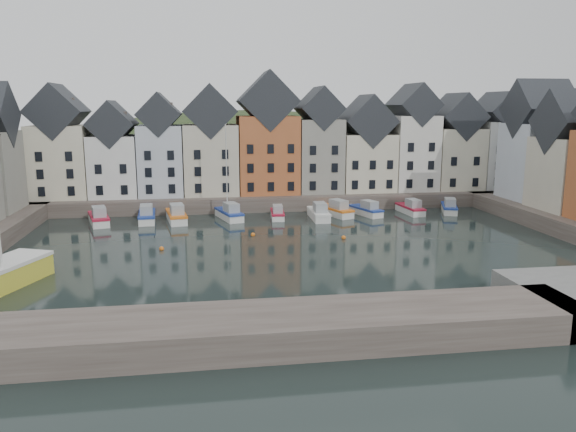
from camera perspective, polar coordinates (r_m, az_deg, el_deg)
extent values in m
plane|color=black|center=(57.71, 1.11, -3.70)|extent=(260.00, 260.00, 0.00)
cube|color=#473D37|center=(86.60, -2.27, 1.99)|extent=(90.00, 16.00, 2.00)
cube|color=#473D37|center=(35.73, -8.95, -11.71)|extent=(50.00, 6.00, 2.00)
ellipsoid|color=#20341A|center=(116.10, -3.65, -5.27)|extent=(153.60, 70.40, 64.00)
sphere|color=black|center=(106.15, -11.17, 7.67)|extent=(5.77, 5.77, 5.77)
sphere|color=black|center=(120.89, 7.92, 7.90)|extent=(5.27, 5.27, 5.27)
sphere|color=black|center=(116.93, 12.13, 7.53)|extent=(5.07, 5.07, 5.07)
sphere|color=black|center=(112.91, 3.52, 7.60)|extent=(5.01, 5.01, 5.01)
sphere|color=black|center=(115.35, -22.94, 6.20)|extent=(3.94, 3.94, 3.94)
sphere|color=black|center=(121.45, 9.57, 7.83)|extent=(5.21, 5.21, 5.21)
sphere|color=black|center=(114.36, -2.93, 7.91)|extent=(5.45, 5.45, 5.45)
sphere|color=black|center=(113.85, 16.01, 6.92)|extent=(4.49, 4.49, 4.49)
cube|color=beige|center=(85.60, -22.01, 5.15)|extent=(7.67, 8.00, 10.07)
cube|color=black|center=(85.25, -22.36, 9.79)|extent=(7.67, 8.16, 7.67)
cube|color=silver|center=(84.30, -17.16, 4.89)|extent=(6.56, 8.00, 8.61)
cube|color=black|center=(83.91, -17.39, 8.91)|extent=(6.56, 8.16, 6.56)
cube|color=silver|center=(83.52, -12.73, 5.54)|extent=(6.20, 8.00, 10.02)
cube|color=black|center=(83.17, -12.92, 10.03)|extent=(6.20, 8.16, 6.20)
cube|color=beige|center=(83.33, -7.83, 5.72)|extent=(7.70, 8.00, 10.08)
cube|color=black|center=(82.97, -7.96, 10.50)|extent=(7.70, 8.16, 7.70)
cube|color=#B15D32|center=(83.82, -2.10, 6.26)|extent=(8.69, 8.00, 11.28)
cube|color=black|center=(83.51, -2.14, 11.59)|extent=(8.69, 8.16, 8.69)
cube|color=gray|center=(85.07, 3.09, 6.15)|extent=(6.43, 8.00, 10.78)
cube|color=black|center=(84.74, 3.14, 10.86)|extent=(6.43, 8.16, 6.43)
cube|color=beige|center=(86.95, 7.82, 5.44)|extent=(7.88, 8.00, 8.56)
cube|color=black|center=(86.56, 7.93, 9.54)|extent=(7.88, 8.16, 7.88)
cube|color=silver|center=(89.18, 12.40, 6.30)|extent=(6.50, 8.00, 11.27)
cube|color=black|center=(88.90, 12.60, 10.96)|extent=(6.50, 8.16, 6.50)
cube|color=beige|center=(92.01, 16.47, 5.64)|extent=(7.23, 8.00, 9.32)
cube|color=black|center=(91.67, 16.70, 9.65)|extent=(7.23, 8.16, 7.23)
cube|color=silver|center=(95.08, 20.25, 5.87)|extent=(6.18, 8.00, 10.32)
cube|color=black|center=(94.77, 20.53, 9.90)|extent=(6.18, 8.16, 6.18)
cube|color=silver|center=(84.87, 23.89, 5.07)|extent=(7.47, 8.00, 10.38)
cube|color=black|center=(84.53, 24.28, 9.90)|extent=(7.62, 8.00, 8.00)
cube|color=beige|center=(78.35, 26.96, 3.83)|extent=(8.14, 8.00, 8.89)
sphere|color=orange|center=(64.87, -3.58, -1.91)|extent=(0.50, 0.50, 0.50)
sphere|color=orange|center=(63.65, 5.67, -2.20)|extent=(0.50, 0.50, 0.50)
sphere|color=orange|center=(59.95, -12.72, -3.26)|extent=(0.50, 0.50, 0.50)
cube|color=silver|center=(75.32, -18.66, -0.46)|extent=(3.65, 6.91, 1.21)
cube|color=#A81831|center=(75.19, -18.69, 0.03)|extent=(3.79, 7.07, 0.28)
cube|color=#919699|center=(74.10, -18.65, 0.40)|extent=(2.18, 2.96, 1.32)
cube|color=silver|center=(75.11, -14.13, -0.24)|extent=(2.41, 6.67, 1.20)
cube|color=navy|center=(74.99, -14.15, 0.25)|extent=(2.53, 6.81, 0.27)
cube|color=#919699|center=(73.90, -14.19, 0.61)|extent=(1.70, 2.72, 1.31)
cube|color=silver|center=(74.23, -11.26, -0.24)|extent=(3.02, 7.08, 1.26)
cube|color=orange|center=(74.10, -11.28, 0.28)|extent=(3.15, 7.23, 0.29)
cube|color=#919699|center=(72.97, -11.22, 0.67)|extent=(1.98, 2.94, 1.37)
cube|color=silver|center=(74.76, -6.01, -0.02)|extent=(3.61, 6.77, 1.19)
cube|color=navy|center=(74.63, -6.02, 0.47)|extent=(3.75, 6.92, 0.27)
cube|color=#919699|center=(73.61, -5.79, 0.84)|extent=(2.15, 2.90, 1.30)
cylinder|color=silver|center=(74.43, -6.26, 4.68)|extent=(0.15, 0.15, 11.89)
cube|color=silver|center=(74.95, -1.08, 0.02)|extent=(2.05, 5.45, 0.98)
cube|color=#A81831|center=(74.84, -1.09, 0.42)|extent=(2.14, 5.57, 0.22)
cube|color=#919699|center=(73.96, -1.06, 0.71)|extent=(1.42, 2.23, 1.07)
cube|color=silver|center=(74.55, 3.12, 0.00)|extent=(2.09, 6.60, 1.20)
cube|color=silver|center=(74.43, 3.13, 0.49)|extent=(2.20, 6.74, 0.27)
cube|color=#919699|center=(73.36, 3.28, 0.86)|extent=(1.58, 2.66, 1.31)
cube|color=silver|center=(77.00, 4.74, 0.33)|extent=(4.13, 6.76, 1.19)
cube|color=orange|center=(76.88, 4.74, 0.81)|extent=(4.28, 6.91, 0.27)
cube|color=#919699|center=(75.98, 5.17, 1.17)|extent=(2.34, 2.96, 1.30)
cube|color=silver|center=(77.88, 7.87, 0.36)|extent=(3.53, 6.19, 1.09)
cube|color=navy|center=(77.77, 7.89, 0.79)|extent=(3.66, 6.33, 0.25)
cube|color=#919699|center=(76.95, 8.27, 1.12)|extent=(2.05, 2.69, 1.19)
cube|color=silver|center=(80.08, 12.29, 0.51)|extent=(2.28, 6.15, 1.11)
cube|color=#A81831|center=(79.97, 12.31, 0.94)|extent=(2.39, 6.28, 0.25)
cube|color=#919699|center=(79.07, 12.60, 1.25)|extent=(1.59, 2.52, 1.21)
cube|color=silver|center=(82.28, 16.04, 0.61)|extent=(3.72, 6.22, 1.09)
cube|color=navy|center=(82.18, 16.06, 1.02)|extent=(3.85, 6.36, 0.25)
cube|color=#919699|center=(81.20, 16.14, 1.33)|extent=(2.12, 2.72, 1.19)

